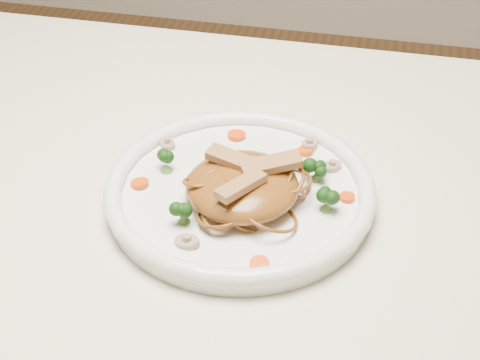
# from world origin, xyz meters

# --- Properties ---
(table) EXTENTS (1.20, 0.80, 0.75)m
(table) POSITION_xyz_m (0.00, 0.00, 0.65)
(table) COLOR beige
(table) RESTS_ON ground
(plate) EXTENTS (0.39, 0.39, 0.02)m
(plate) POSITION_xyz_m (0.06, -0.00, 0.76)
(plate) COLOR white
(plate) RESTS_ON table
(noodle_mound) EXTENTS (0.13, 0.13, 0.04)m
(noodle_mound) POSITION_xyz_m (0.07, -0.02, 0.78)
(noodle_mound) COLOR brown
(noodle_mound) RESTS_ON plate
(chicken_a) EXTENTS (0.07, 0.05, 0.01)m
(chicken_a) POSITION_xyz_m (0.10, -0.01, 0.81)
(chicken_a) COLOR tan
(chicken_a) RESTS_ON noodle_mound
(chicken_b) EXTENTS (0.07, 0.04, 0.01)m
(chicken_b) POSITION_xyz_m (0.06, -0.01, 0.81)
(chicken_b) COLOR tan
(chicken_b) RESTS_ON noodle_mound
(chicken_c) EXTENTS (0.05, 0.06, 0.01)m
(chicken_c) POSITION_xyz_m (0.07, -0.05, 0.81)
(chicken_c) COLOR tan
(chicken_c) RESTS_ON noodle_mound
(broccoli_0) EXTENTS (0.04, 0.04, 0.03)m
(broccoli_0) POSITION_xyz_m (0.14, 0.03, 0.78)
(broccoli_0) COLOR #103C0C
(broccoli_0) RESTS_ON plate
(broccoli_1) EXTENTS (0.04, 0.04, 0.03)m
(broccoli_1) POSITION_xyz_m (-0.03, 0.01, 0.78)
(broccoli_1) COLOR #103C0C
(broccoli_1) RESTS_ON plate
(broccoli_2) EXTENTS (0.03, 0.03, 0.03)m
(broccoli_2) POSITION_xyz_m (0.02, -0.07, 0.78)
(broccoli_2) COLOR #103C0C
(broccoli_2) RESTS_ON plate
(broccoli_3) EXTENTS (0.04, 0.04, 0.03)m
(broccoli_3) POSITION_xyz_m (0.16, -0.02, 0.78)
(broccoli_3) COLOR #103C0C
(broccoli_3) RESTS_ON plate
(carrot_0) EXTENTS (0.02, 0.02, 0.00)m
(carrot_0) POSITION_xyz_m (0.12, 0.08, 0.77)
(carrot_0) COLOR #E93608
(carrot_0) RESTS_ON plate
(carrot_1) EXTENTS (0.03, 0.03, 0.00)m
(carrot_1) POSITION_xyz_m (-0.05, -0.02, 0.77)
(carrot_1) COLOR #E93608
(carrot_1) RESTS_ON plate
(carrot_2) EXTENTS (0.02, 0.02, 0.00)m
(carrot_2) POSITION_xyz_m (0.18, 0.01, 0.77)
(carrot_2) COLOR #E93608
(carrot_2) RESTS_ON plate
(carrot_3) EXTENTS (0.03, 0.03, 0.00)m
(carrot_3) POSITION_xyz_m (0.04, 0.10, 0.77)
(carrot_3) COLOR #E93608
(carrot_3) RESTS_ON plate
(carrot_4) EXTENTS (0.02, 0.02, 0.00)m
(carrot_4) POSITION_xyz_m (0.11, -0.12, 0.77)
(carrot_4) COLOR #E93608
(carrot_4) RESTS_ON plate
(mushroom_0) EXTENTS (0.03, 0.03, 0.01)m
(mushroom_0) POSITION_xyz_m (0.03, -0.10, 0.77)
(mushroom_0) COLOR tan
(mushroom_0) RESTS_ON plate
(mushroom_1) EXTENTS (0.03, 0.03, 0.01)m
(mushroom_1) POSITION_xyz_m (0.16, 0.06, 0.77)
(mushroom_1) COLOR tan
(mushroom_1) RESTS_ON plate
(mushroom_2) EXTENTS (0.03, 0.03, 0.01)m
(mushroom_2) POSITION_xyz_m (-0.04, 0.06, 0.77)
(mushroom_2) COLOR tan
(mushroom_2) RESTS_ON plate
(mushroom_3) EXTENTS (0.03, 0.03, 0.01)m
(mushroom_3) POSITION_xyz_m (0.13, 0.10, 0.77)
(mushroom_3) COLOR tan
(mushroom_3) RESTS_ON plate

